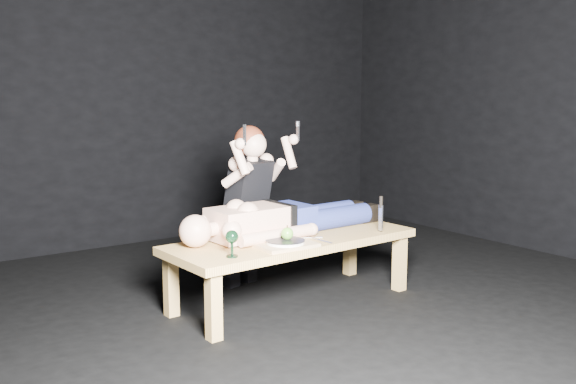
# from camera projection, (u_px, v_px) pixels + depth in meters

# --- Properties ---
(ground) EXTENTS (5.00, 5.00, 0.00)m
(ground) POSITION_uv_depth(u_px,v_px,m) (328.00, 307.00, 4.26)
(ground) COLOR black
(ground) RESTS_ON ground
(back_wall) EXTENTS (5.00, 0.00, 5.00)m
(back_wall) POSITION_uv_depth(u_px,v_px,m) (163.00, 83.00, 6.05)
(back_wall) COLOR black
(back_wall) RESTS_ON ground
(table) EXTENTS (1.75, 0.72, 0.45)m
(table) POSITION_uv_depth(u_px,v_px,m) (292.00, 270.00, 4.33)
(table) COLOR tan
(table) RESTS_ON ground
(lying_man) EXTENTS (1.73, 0.59, 0.26)m
(lying_man) POSITION_uv_depth(u_px,v_px,m) (286.00, 214.00, 4.42)
(lying_man) COLOR #D3A088
(lying_man) RESTS_ON table
(kneeling_woman) EXTENTS (0.79, 0.85, 1.21)m
(kneeling_woman) POSITION_uv_depth(u_px,v_px,m) (241.00, 204.00, 4.67)
(kneeling_woman) COLOR black
(kneeling_woman) RESTS_ON ground
(serving_tray) EXTENTS (0.37, 0.28, 0.02)m
(serving_tray) POSITION_uv_depth(u_px,v_px,m) (285.00, 245.00, 4.03)
(serving_tray) COLOR tan
(serving_tray) RESTS_ON table
(plate) EXTENTS (0.25, 0.25, 0.02)m
(plate) POSITION_uv_depth(u_px,v_px,m) (285.00, 242.00, 4.03)
(plate) COLOR white
(plate) RESTS_ON serving_tray
(apple) EXTENTS (0.08, 0.08, 0.08)m
(apple) POSITION_uv_depth(u_px,v_px,m) (287.00, 234.00, 4.04)
(apple) COLOR #5A932A
(apple) RESTS_ON plate
(goblet) EXTENTS (0.08, 0.08, 0.16)m
(goblet) POSITION_uv_depth(u_px,v_px,m) (232.00, 244.00, 3.77)
(goblet) COLOR black
(goblet) RESTS_ON table
(fork_flat) EXTENTS (0.02, 0.18, 0.01)m
(fork_flat) POSITION_uv_depth(u_px,v_px,m) (266.00, 250.00, 3.92)
(fork_flat) COLOR #B2B2B7
(fork_flat) RESTS_ON table
(knife_flat) EXTENTS (0.03, 0.18, 0.01)m
(knife_flat) POSITION_uv_depth(u_px,v_px,m) (322.00, 241.00, 4.18)
(knife_flat) COLOR #B2B2B7
(knife_flat) RESTS_ON table
(spoon_flat) EXTENTS (0.16, 0.11, 0.01)m
(spoon_flat) POSITION_uv_depth(u_px,v_px,m) (309.00, 238.00, 4.27)
(spoon_flat) COLOR #B2B2B7
(spoon_flat) RESTS_ON table
(carving_knife) EXTENTS (0.03, 0.04, 0.25)m
(carving_knife) POSITION_uv_depth(u_px,v_px,m) (381.00, 214.00, 4.44)
(carving_knife) COLOR #B2B2B7
(carving_knife) RESTS_ON table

